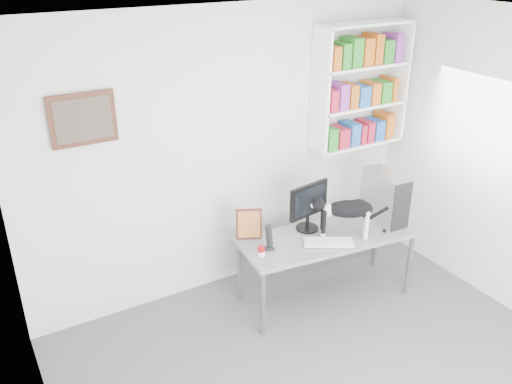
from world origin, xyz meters
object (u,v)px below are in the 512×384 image
soup_can (261,251)px  desk (325,266)px  speaker (269,237)px  pc_tower (385,197)px  leaning_print (249,223)px  keyboard (329,242)px  bookshelf (361,86)px  monitor (308,206)px  cat (347,218)px

soup_can → desk: bearing=0.5°
soup_can → speaker: bearing=29.2°
pc_tower → speaker: 1.26m
desk → leaning_print: leaning_print is taller
leaning_print → keyboard: bearing=-13.4°
desk → keyboard: keyboard is taller
bookshelf → soup_can: 1.99m
monitor → soup_can: 0.68m
leaning_print → cat: (0.77, -0.44, 0.05)m
monitor → desk: bearing=-72.4°
desk → cat: cat is taller
bookshelf → keyboard: size_ratio=2.80×
bookshelf → desk: 1.82m
soup_can → cat: bearing=-7.4°
keyboard → pc_tower: size_ratio=0.91×
pc_tower → leaning_print: bearing=168.7°
keyboard → cat: 0.27m
soup_can → keyboard: bearing=-11.7°
monitor → speaker: monitor is taller
monitor → keyboard: monitor is taller
pc_tower → speaker: (-1.25, 0.08, -0.12)m
desk → monitor: bearing=123.3°
monitor → pc_tower: pc_tower is taller
desk → monitor: size_ratio=3.46×
cat → keyboard: bearing=-144.1°
keyboard → cat: bearing=37.1°
speaker → keyboard: bearing=-36.6°
desk → speaker: 0.76m
monitor → cat: (0.21, -0.30, -0.04)m
monitor → soup_can: bearing=-171.7°
bookshelf → keyboard: bookshelf is taller
desk → speaker: (-0.60, 0.06, 0.46)m
bookshelf → speaker: bookshelf is taller
soup_can → bookshelf: bearing=22.3°
desk → pc_tower: 0.88m
monitor → pc_tower: (0.75, -0.21, 0.01)m
leaning_print → cat: cat is taller
bookshelf → keyboard: (-0.89, -0.75, -1.15)m
keyboard → soup_can: soup_can is taller
keyboard → monitor: bearing=122.5°
bookshelf → pc_tower: 1.13m
pc_tower → soup_can: pc_tower is taller
keyboard → speaker: 0.55m
pc_tower → monitor: bearing=168.0°
cat → monitor: bearing=155.3°
desk → monitor: 0.62m
soup_can → leaning_print: bearing=78.7°
bookshelf → cat: size_ratio=1.97×
leaning_print → soup_can: size_ratio=3.26×
speaker → cat: (0.72, -0.18, 0.07)m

